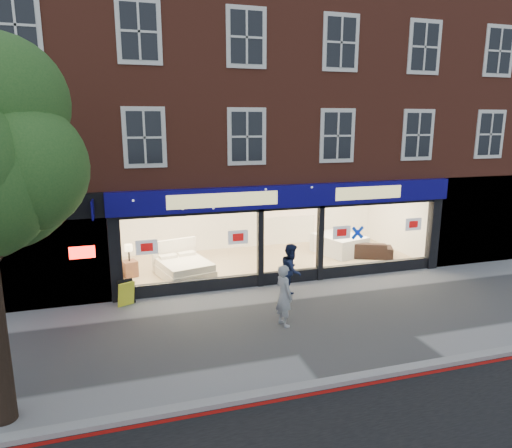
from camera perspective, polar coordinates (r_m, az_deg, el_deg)
name	(u,v)px	position (r m, az deg, el deg)	size (l,w,h in m)	color
ground	(330,319)	(12.80, 9.28, -11.65)	(120.00, 120.00, 0.00)	gray
kerb_line	(396,379)	(10.43, 17.12, -18.03)	(60.00, 0.10, 0.01)	#8C0A07
kerb_stone	(391,372)	(10.54, 16.51, -17.29)	(60.00, 0.25, 0.12)	gray
showroom_floor	(269,262)	(17.33, 1.68, -4.76)	(11.00, 4.50, 0.10)	tan
building	(256,83)	(18.20, 0.01, 17.18)	(19.00, 8.26, 10.30)	brown
display_bed	(183,267)	(15.77, -9.06, -5.32)	(2.02, 2.28, 1.09)	white
bedside_table	(130,269)	(16.10, -15.49, -5.39)	(0.45, 0.45, 0.55)	brown
mattress_stack	(339,244)	(18.49, 10.34, -2.49)	(1.94, 2.21, 0.74)	silver
sofa	(364,249)	(18.23, 13.37, -3.06)	(2.10, 0.82, 0.61)	black
a_board	(126,293)	(13.90, -15.92, -8.29)	(0.49, 0.32, 0.76)	yellow
pedestrian_grey	(284,295)	(12.00, 3.50, -8.90)	(0.60, 0.40, 1.66)	#96989D
pedestrian_blue	(291,270)	(13.93, 4.43, -5.81)	(0.81, 0.63, 1.66)	#172043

